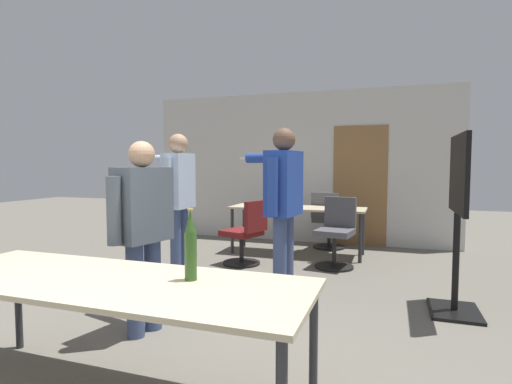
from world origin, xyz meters
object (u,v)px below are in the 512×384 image
at_px(person_far_watching, 282,196).
at_px(drink_cup, 300,203).
at_px(office_chair_near_pushed, 246,235).
at_px(person_right_polo, 178,191).
at_px(beer_bottle, 191,247).
at_px(person_left_plaid, 142,220).
at_px(office_chair_mid_tucked, 328,222).
at_px(office_chair_side_rolled, 336,234).
at_px(tv_screen, 458,207).

height_order(person_far_watching, drink_cup, person_far_watching).
height_order(person_far_watching, office_chair_near_pushed, person_far_watching).
height_order(person_right_polo, beer_bottle, person_right_polo).
distance_m(person_right_polo, person_left_plaid, 1.67).
height_order(office_chair_near_pushed, drink_cup, office_chair_near_pushed).
bearing_deg(office_chair_mid_tucked, office_chair_near_pushed, -113.20).
distance_m(person_left_plaid, drink_cup, 3.35).
bearing_deg(drink_cup, person_far_watching, -82.94).
bearing_deg(person_right_polo, office_chair_side_rolled, -58.28).
height_order(office_chair_mid_tucked, office_chair_near_pushed, office_chair_mid_tucked).
bearing_deg(person_right_polo, person_far_watching, -101.31).
bearing_deg(office_chair_side_rolled, office_chair_near_pushed, 23.94).
distance_m(office_chair_side_rolled, office_chair_near_pushed, 1.24).
bearing_deg(office_chair_side_rolled, tv_screen, 142.49).
distance_m(person_far_watching, office_chair_near_pushed, 1.50).
distance_m(person_left_plaid, office_chair_side_rolled, 2.99).
relative_size(person_right_polo, office_chair_side_rolled, 1.88).
bearing_deg(person_right_polo, beer_bottle, -148.71).
distance_m(person_far_watching, drink_cup, 2.04).
bearing_deg(person_far_watching, person_left_plaid, 154.51).
bearing_deg(office_chair_mid_tucked, person_right_polo, -114.81).
xyz_separation_m(person_left_plaid, drink_cup, (0.59, 3.30, -0.15)).
distance_m(office_chair_near_pushed, drink_cup, 1.15).
bearing_deg(beer_bottle, person_left_plaid, 138.10).
relative_size(tv_screen, beer_bottle, 4.09).
bearing_deg(person_far_watching, beer_bottle, -172.02).
relative_size(person_left_plaid, person_far_watching, 0.89).
height_order(person_right_polo, person_far_watching, person_far_watching).
relative_size(tv_screen, person_right_polo, 0.94).
bearing_deg(tv_screen, office_chair_mid_tucked, -147.87).
relative_size(office_chair_mid_tucked, office_chair_side_rolled, 1.00).
bearing_deg(person_far_watching, person_right_polo, 86.31).
distance_m(beer_bottle, drink_cup, 4.07).
bearing_deg(person_left_plaid, drink_cup, 3.48).
relative_size(tv_screen, office_chair_near_pushed, 1.85).
relative_size(tv_screen, person_left_plaid, 1.06).
distance_m(office_chair_mid_tucked, beer_bottle, 4.60).
height_order(tv_screen, office_chair_mid_tucked, tv_screen).
bearing_deg(person_right_polo, drink_cup, -33.89).
relative_size(person_far_watching, office_chair_mid_tucked, 1.88).
height_order(office_chair_mid_tucked, beer_bottle, beer_bottle).
height_order(person_left_plaid, person_far_watching, person_far_watching).
xyz_separation_m(person_left_plaid, person_far_watching, (0.84, 1.29, 0.12)).
bearing_deg(drink_cup, tv_screen, -46.00).
distance_m(person_left_plaid, office_chair_mid_tucked, 3.95).
height_order(person_left_plaid, office_chair_side_rolled, person_left_plaid).
relative_size(office_chair_near_pushed, drink_cup, 8.08).
bearing_deg(person_right_polo, person_left_plaid, -160.15).
bearing_deg(office_chair_near_pushed, person_right_polo, 162.60).
height_order(beer_bottle, drink_cup, beer_bottle).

